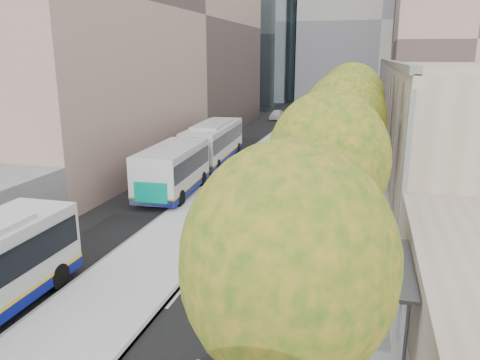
% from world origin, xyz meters
% --- Properties ---
extents(bus_platform, '(4.25, 150.00, 0.15)m').
position_xyz_m(bus_platform, '(-3.88, 35.00, 0.07)').
color(bus_platform, '#ACACAC').
rests_on(bus_platform, ground).
extents(sidewalk, '(4.75, 150.00, 0.08)m').
position_xyz_m(sidewalk, '(4.12, 35.00, 0.04)').
color(sidewalk, gray).
rests_on(sidewalk, ground).
extents(building_tan, '(18.00, 92.00, 8.00)m').
position_xyz_m(building_tan, '(15.50, 64.00, 4.00)').
color(building_tan, tan).
rests_on(building_tan, ground).
extents(building_midrise, '(24.00, 46.00, 25.00)m').
position_xyz_m(building_midrise, '(-22.50, 41.00, 12.50)').
color(building_midrise, gray).
rests_on(building_midrise, ground).
extents(building_far_block, '(30.00, 18.00, 30.00)m').
position_xyz_m(building_far_block, '(6.00, 96.00, 15.00)').
color(building_far_block, gray).
rests_on(building_far_block, ground).
extents(bus_shelter, '(1.90, 4.40, 2.53)m').
position_xyz_m(bus_shelter, '(5.69, 10.96, 2.19)').
color(bus_shelter, '#383A3F').
rests_on(bus_shelter, sidewalk).
extents(tree_b, '(4.00, 4.00, 6.97)m').
position_xyz_m(tree_b, '(3.60, 5.00, 5.04)').
color(tree_b, black).
rests_on(tree_b, sidewalk).
extents(tree_c, '(4.20, 4.20, 7.28)m').
position_xyz_m(tree_c, '(3.60, 13.00, 5.25)').
color(tree_c, black).
rests_on(tree_c, sidewalk).
extents(tree_d, '(4.40, 4.40, 7.60)m').
position_xyz_m(tree_d, '(3.60, 22.00, 5.47)').
color(tree_d, black).
rests_on(tree_d, sidewalk).
extents(tree_e, '(4.60, 4.60, 7.92)m').
position_xyz_m(tree_e, '(3.60, 31.00, 5.69)').
color(tree_e, black).
rests_on(tree_e, sidewalk).
extents(bus_far, '(3.87, 19.09, 3.16)m').
position_xyz_m(bus_far, '(-7.37, 29.92, 1.73)').
color(bus_far, '#BBBCC1').
rests_on(bus_far, ground).
extents(distant_car, '(1.77, 4.11, 1.38)m').
position_xyz_m(distant_car, '(-7.74, 63.08, 0.69)').
color(distant_car, '#BEBEBE').
rests_on(distant_car, ground).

